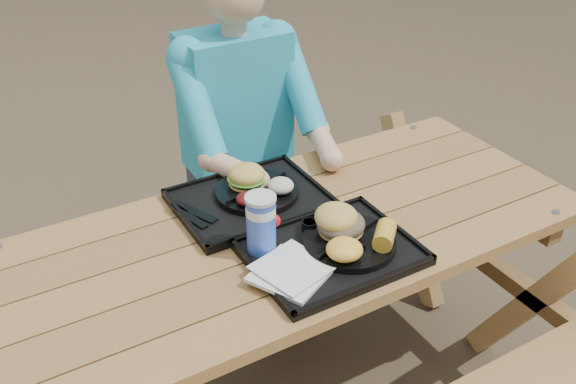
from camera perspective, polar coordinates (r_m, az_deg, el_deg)
picnic_table at (r=2.12m, az=0.00°, el=-11.64°), size 1.80×1.49×0.75m
tray_near at (r=1.78m, az=3.87°, el=-5.45°), size 0.45×0.35×0.02m
tray_far at (r=1.99m, az=-3.39°, el=-0.82°), size 0.45×0.35×0.02m
plate_near at (r=1.79m, az=5.45°, el=-4.47°), size 0.26×0.26×0.02m
plate_far at (r=2.00m, az=-2.78°, el=0.03°), size 0.26×0.26×0.02m
napkin_stack at (r=1.68m, az=0.25°, el=-7.14°), size 0.24×0.24×0.02m
soda_cup at (r=1.73m, az=-2.40°, el=-2.96°), size 0.08×0.08×0.16m
condiment_bbq at (r=1.84m, az=1.92°, el=-2.99°), size 0.05×0.05×0.03m
condiment_mustard at (r=1.88m, az=3.46°, el=-2.11°), size 0.05×0.05×0.03m
sandwich at (r=1.77m, az=4.78°, el=-1.83°), size 0.13×0.13×0.13m
mac_cheese at (r=1.70m, az=5.04°, el=-5.10°), size 0.10×0.10×0.05m
corn_cob at (r=1.76m, az=8.58°, el=-3.82°), size 0.13×0.13×0.05m
cutlery_far at (r=1.94m, az=-8.37°, el=-1.75°), size 0.10×0.17×0.01m
burger at (r=1.99m, az=-3.69°, el=1.94°), size 0.12×0.12×0.10m
baked_beans at (r=1.92m, az=-3.58°, el=-0.59°), size 0.07×0.07×0.03m
potato_salad at (r=1.97m, az=-0.65°, el=0.57°), size 0.08×0.08×0.05m
diner at (r=2.48m, az=-4.29°, el=3.06°), size 0.48×0.84×1.28m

